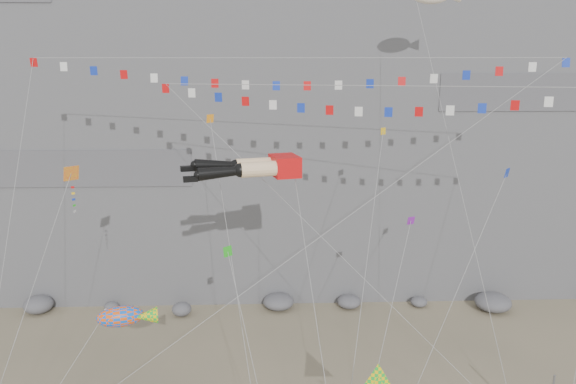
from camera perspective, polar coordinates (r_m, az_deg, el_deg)
The scene contains 12 objects.
cliff at distance 59.19m, azimuth -1.38°, elevation 17.57°, with size 80.00×28.00×50.00m, color slate.
talus_boulders at distance 48.30m, azimuth -0.97°, elevation -11.11°, with size 60.00×3.00×1.20m, color #5E5E63, non-canonical shape.
legs_kite at distance 31.47m, azimuth -3.49°, elevation 2.48°, with size 8.32×13.14×19.02m.
flag_banner_upper at distance 34.92m, azimuth 0.35°, elevation 13.44°, with size 32.31×12.90×28.43m.
flag_banner_lower at distance 32.63m, azimuth 8.80°, elevation 10.57°, with size 24.59×11.16×22.43m.
harlequin_kite at distance 34.25m, azimuth -21.19°, elevation 1.66°, with size 4.47×9.95×17.11m.
fish_windsock at distance 32.18m, azimuth -16.68°, elevation -12.04°, with size 7.57×5.97×10.23m.
small_kite_a at distance 35.87m, azimuth -7.83°, elevation 6.81°, with size 4.34×15.10×22.49m.
small_kite_b at distance 33.42m, azimuth 12.27°, elevation -3.36°, with size 5.95×11.48×16.60m.
small_kite_c at distance 30.08m, azimuth -6.08°, elevation -6.31°, with size 3.69×7.96×13.16m.
small_kite_d at distance 36.72m, azimuth 9.54°, elevation 5.25°, with size 5.25×15.50×22.34m.
small_kite_e at distance 31.75m, azimuth 21.14°, elevation 1.26°, with size 8.90×7.31×18.09m.
Camera 1 is at (-0.83, -27.01, 20.49)m, focal length 35.00 mm.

